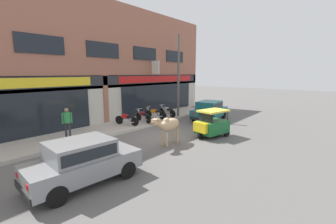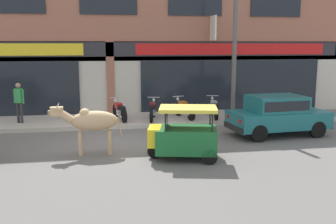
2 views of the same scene
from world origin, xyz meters
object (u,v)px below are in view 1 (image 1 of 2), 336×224
Objects in this scene: car_1 at (83,159)px; motorcycle_1 at (143,116)px; cow at (169,125)px; motorcycle_0 at (127,119)px; car_0 at (209,110)px; auto_rickshaw at (211,125)px; motorcycle_2 at (155,114)px; utility_pole at (178,76)px; motorcycle_3 at (167,111)px; pedestrian at (67,120)px.

car_1 is 8.62m from motorcycle_1.
cow is 1.21× the size of motorcycle_0.
car_0 is 2.09× the size of motorcycle_0.
car_1 is 1.75× the size of auto_rickshaw.
motorcycle_0 is 1.00× the size of motorcycle_2.
motorcycle_2 is (3.81, 4.34, -0.45)m from cow.
car_1 is at bearing -171.55° from car_0.
cow is at bearing -103.68° from motorcycle_0.
cow is 4.56m from motorcycle_0.
motorcycle_2 is at bearing 132.62° from car_0.
cow is at bearing -147.58° from utility_pole.
utility_pole is at bearing 20.77° from car_1.
motorcycle_2 is at bearing 77.35° from auto_rickshaw.
pedestrian is (-7.98, 0.21, 0.60)m from motorcycle_3.
car_1 is (-11.45, -1.70, 0.00)m from car_0.
utility_pole is (0.62, -0.63, 2.74)m from motorcycle_3.
motorcycle_2 is at bearing 176.12° from motorcycle_3.
motorcycle_1 is 0.29× the size of utility_pole.
car_1 is at bearing -155.03° from motorcycle_3.
motorcycle_1 is at bearing 32.25° from car_1.
cow is 1.21× the size of motorcycle_2.
cow is 1.01× the size of auto_rickshaw.
utility_pole is at bearing -10.16° from motorcycle_1.
utility_pole reaches higher than pedestrian.
motorcycle_3 is at bearing 0.82° from motorcycle_1.
car_1 reaches higher than motorcycle_1.
cow is at bearing -131.27° from motorcycle_2.
cow is 0.58× the size of car_0.
auto_rickshaw reaches higher than car_1.
auto_rickshaw is at bearing -123.91° from utility_pole.
utility_pole reaches higher than motorcycle_2.
auto_rickshaw is 1.19× the size of motorcycle_2.
auto_rickshaw is at bearing -4.56° from car_1.
motorcycle_1 and motorcycle_3 have the same top height.
utility_pole reaches higher than motorcycle_1.
motorcycle_2 is at bearing 28.59° from car_1.
motorcycle_1 is at bearing 145.16° from car_0.
pedestrian is (-2.88, 4.46, 0.15)m from cow.
car_0 is at bearing -18.35° from pedestrian.
motorcycle_0 is at bearing 177.85° from motorcycle_3.
car_0 is 1.00× the size of car_1.
pedestrian is (-6.69, 0.12, 0.60)m from motorcycle_2.
utility_pole is (4.64, -0.78, 2.74)m from motorcycle_0.
motorcycle_1 is 0.99× the size of motorcycle_3.
cow reaches higher than motorcycle_1.
cow is at bearing -140.15° from motorcycle_3.
car_1 is 11.58m from utility_pole.
pedestrian reaches higher than car_1.
car_0 is 2.06× the size of motorcycle_3.
car_0 is (6.59, 1.32, -0.19)m from cow.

